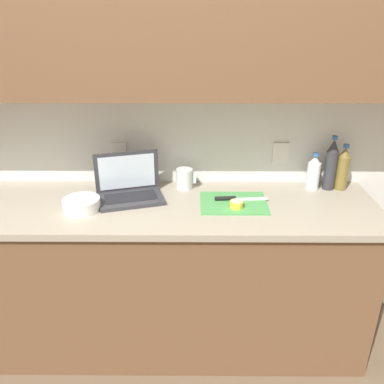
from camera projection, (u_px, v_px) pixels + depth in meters
name	position (u px, v px, depth m)	size (l,w,h in m)	color
ground_plane	(169.00, 336.00, 2.47)	(12.00, 12.00, 0.00)	brown
wall_back	(164.00, 65.00, 2.04)	(5.20, 0.38, 2.60)	white
counter_unit	(163.00, 274.00, 2.28)	(2.22, 0.62, 0.89)	brown
laptop	(129.00, 188.00, 2.16)	(0.39, 0.30, 0.24)	#333338
cutting_board	(233.00, 203.00, 2.11)	(0.35, 0.27, 0.01)	#4C9E51
knife	(232.00, 198.00, 2.13)	(0.29, 0.05, 0.02)	silver
lemon_half_cut	(236.00, 204.00, 2.05)	(0.07, 0.07, 0.04)	yellow
bottle_green_soda	(314.00, 173.00, 2.26)	(0.07, 0.07, 0.21)	silver
bottle_oil_tall	(331.00, 165.00, 2.24)	(0.07, 0.07, 0.31)	#333338
bottle_water_clear	(343.00, 169.00, 2.24)	(0.07, 0.07, 0.26)	olive
measuring_cup	(185.00, 179.00, 2.28)	(0.11, 0.09, 0.11)	silver
bowl_white	(82.00, 204.00, 2.04)	(0.18, 0.18, 0.06)	white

